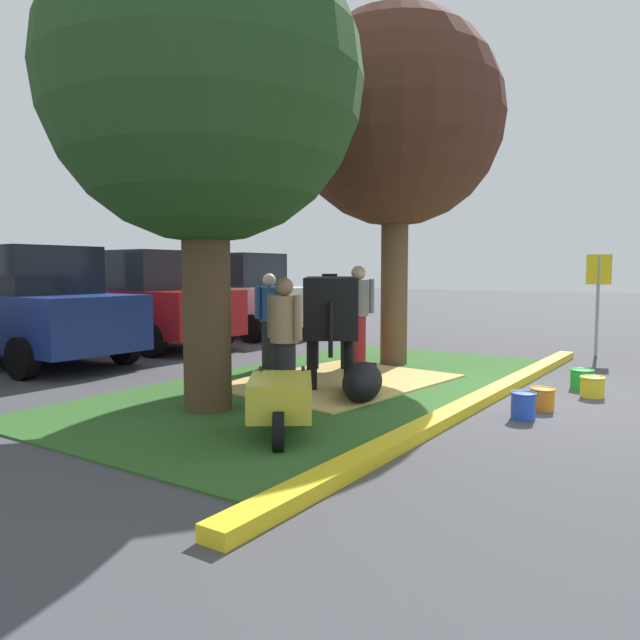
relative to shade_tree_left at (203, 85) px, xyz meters
The scene contains 20 objects.
ground_plane 5.31m from the shade_tree_left, 45.50° to the right, with size 80.00×80.00×0.00m, color #424247.
grass_island 4.24m from the shade_tree_left, ahead, with size 8.10×4.05×0.02m, color #2D5B23.
curb_yellow 4.87m from the shade_tree_left, 49.51° to the right, with size 9.30×0.24×0.12m, color yellow.
hay_bedding 4.30m from the shade_tree_left, ahead, with size 3.20×2.40×0.04m, color tan.
shade_tree_left is the anchor object (origin of this frame).
shade_tree_right 4.28m from the shade_tree_left, ahead, with size 3.55×3.55×5.91m.
cow_holstein 3.56m from the shade_tree_left, ahead, with size 2.80×2.07×1.56m.
calf_lying 3.92m from the shade_tree_left, 38.65° to the right, with size 1.32×0.87×0.48m.
person_handler 4.59m from the shade_tree_left, ahead, with size 0.34×0.46×1.69m.
person_visitor_near 2.98m from the shade_tree_left, 49.17° to the right, with size 0.34×0.53×1.54m.
person_visitor_far 4.11m from the shade_tree_left, 25.00° to the left, with size 0.50×0.34×1.57m.
wheelbarrow 3.58m from the shade_tree_left, 106.68° to the right, with size 1.47×1.23×0.63m.
parking_sign 8.22m from the shade_tree_left, 21.50° to the right, with size 0.15×0.44×1.91m.
bucket_blue 4.98m from the shade_tree_left, 62.29° to the right, with size 0.28×0.28×0.30m.
bucket_orange 5.24m from the shade_tree_left, 55.42° to the right, with size 0.29×0.29×0.26m.
bucket_yellow 5.99m from the shade_tree_left, 46.96° to the right, with size 0.31×0.31×0.27m.
bucket_green 6.16m from the shade_tree_left, 40.99° to the right, with size 0.32×0.32×0.27m.
sedan_blue 5.83m from the shade_tree_left, 80.66° to the left, with size 2.09×4.44×2.02m.
sedan_red 6.90m from the shade_tree_left, 57.06° to the left, with size 2.09×4.44×2.02m.
hatchback_white 8.58m from the shade_tree_left, 40.24° to the left, with size 2.09×4.44×2.02m.
Camera 1 is at (-7.70, -2.20, 1.63)m, focal length 34.11 mm.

